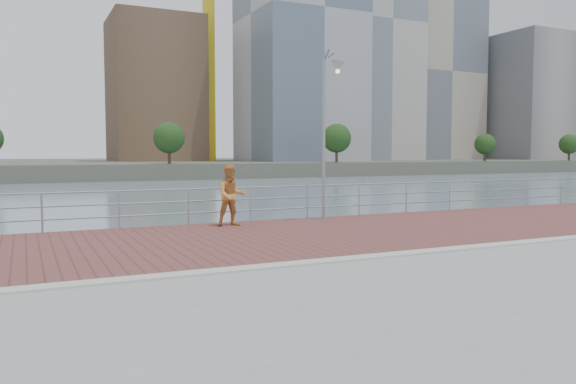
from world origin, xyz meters
name	(u,v)px	position (x,y,z in m)	size (l,w,h in m)	color
water	(330,359)	(0.00, 0.00, -2.00)	(400.00, 400.00, 0.00)	slate
brick_lane	(262,238)	(0.00, 3.60, 0.01)	(40.00, 6.80, 0.02)	brown
curb	(330,261)	(0.00, 0.00, 0.03)	(40.00, 0.40, 0.06)	#B7B5AD
far_shore	(52,166)	(0.00, 122.50, -0.75)	(320.00, 95.00, 2.50)	#4C5142
guardrail	(220,201)	(0.00, 7.00, 0.69)	(39.06, 0.06, 1.13)	#8C9EA8
street_lamp	(330,104)	(3.43, 6.11, 3.78)	(0.39, 1.13, 5.31)	gray
bystander	(231,195)	(0.05, 6.09, 0.94)	(0.89, 0.70, 1.84)	#D2873D
skyline	(213,49)	(30.97, 104.42, 23.87)	(233.00, 41.00, 64.87)	#ADA38E
shoreline_trees	(171,138)	(15.30, 77.00, 4.44)	(169.62, 5.17, 6.89)	#473323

